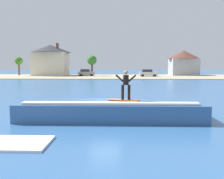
{
  "coord_description": "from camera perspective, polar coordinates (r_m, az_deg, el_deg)",
  "views": [
    {
      "loc": [
        0.66,
        -16.02,
        3.29
      ],
      "look_at": [
        0.07,
        1.77,
        1.51
      ],
      "focal_mm": 41.54,
      "sensor_mm": 36.0,
      "label": 1
    }
  ],
  "objects": [
    {
      "name": "ground_plane",
      "position": [
        16.37,
        -0.47,
        -5.89
      ],
      "size": [
        260.0,
        260.0,
        0.0
      ],
      "primitive_type": "plane",
      "color": "#336198"
    },
    {
      "name": "wave_crest",
      "position": [
        15.45,
        -0.32,
        -4.53
      ],
      "size": [
        10.84,
        3.15,
        1.16
      ],
      "color": "#375F91",
      "rests_on": "ground_plane"
    },
    {
      "name": "surfboard",
      "position": [
        15.02,
        2.67,
        -2.33
      ],
      "size": [
        1.83,
        0.83,
        0.06
      ],
      "color": "orange",
      "rests_on": "wave_crest"
    },
    {
      "name": "surfer",
      "position": [
        14.92,
        3.07,
        1.39
      ],
      "size": [
        1.2,
        0.32,
        1.69
      ],
      "color": "black",
      "rests_on": "surfboard"
    },
    {
      "name": "shoreline_bank",
      "position": [
        65.97,
        1.31,
        2.89
      ],
      "size": [
        120.0,
        22.91,
        0.1
      ],
      "color": "tan",
      "rests_on": "ground_plane"
    },
    {
      "name": "car_near_shore",
      "position": [
        68.06,
        -5.69,
        3.7
      ],
      "size": [
        4.21,
        2.16,
        1.86
      ],
      "color": "gray",
      "rests_on": "ground_plane"
    },
    {
      "name": "car_far_shore",
      "position": [
        65.88,
        7.93,
        3.61
      ],
      "size": [
        4.53,
        2.04,
        1.86
      ],
      "color": "silver",
      "rests_on": "ground_plane"
    },
    {
      "name": "house_with_chimney",
      "position": [
        73.54,
        -13.37,
        6.67
      ],
      "size": [
        11.13,
        11.13,
        8.79
      ],
      "color": "beige",
      "rests_on": "ground_plane"
    },
    {
      "name": "house_gabled_white",
      "position": [
        75.83,
        15.46,
        5.92
      ],
      "size": [
        9.01,
        9.01,
        6.98
      ],
      "color": "#9EA3AD",
      "rests_on": "ground_plane"
    },
    {
      "name": "tree_tall_bare",
      "position": [
        68.96,
        -4.43,
        6.36
      ],
      "size": [
        2.52,
        2.52,
        5.48
      ],
      "color": "brown",
      "rests_on": "ground_plane"
    },
    {
      "name": "tree_short_bushy",
      "position": [
        76.78,
        -19.83,
        5.82
      ],
      "size": [
        2.16,
        2.16,
        5.15
      ],
      "color": "brown",
      "rests_on": "ground_plane"
    }
  ]
}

